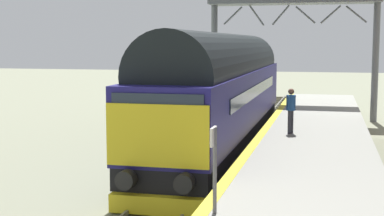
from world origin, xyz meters
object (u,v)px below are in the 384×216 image
at_px(platform_number_sign, 214,156).
at_px(waiting_passenger, 291,106).
at_px(signal_post_near, 200,76).
at_px(diesel_locomotive, 222,89).

distance_m(platform_number_sign, waiting_passenger, 10.28).
bearing_deg(signal_post_near, diesel_locomotive, -69.78).
height_order(diesel_locomotive, platform_number_sign, diesel_locomotive).
bearing_deg(platform_number_sign, signal_post_near, 103.69).
bearing_deg(platform_number_sign, diesel_locomotive, 99.94).
height_order(platform_number_sign, waiting_passenger, platform_number_sign).
bearing_deg(waiting_passenger, platform_number_sign, -165.58).
xyz_separation_m(signal_post_near, waiting_passenger, (5.04, -7.23, -0.65)).
bearing_deg(signal_post_near, platform_number_sign, -76.31).
distance_m(diesel_locomotive, platform_number_sign, 11.47).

